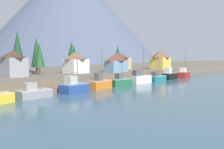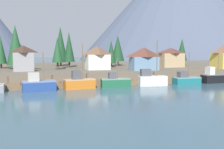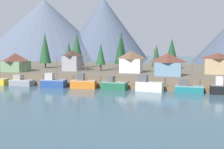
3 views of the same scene
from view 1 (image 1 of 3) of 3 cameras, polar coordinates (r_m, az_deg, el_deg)
The scene contains 23 objects.
ground_plane at distance 83.82m, azimuth -9.32°, elevation -1.62°, with size 400.00×400.00×1.00m, color #3D5B6B.
dock at distance 70.79m, azimuth -0.02°, elevation -1.82°, with size 80.00×4.00×1.60m.
shoreline_bank at distance 93.22m, azimuth -14.02°, elevation -0.03°, with size 400.00×56.00×2.50m, color #665B4C.
mountain_east_peak at distance 238.39m, azimuth -9.37°, elevation 12.87°, with size 157.77×157.77×88.29m, color #4C566B.
fishing_boat_grey at distance 51.08m, azimuth -16.49°, elevation -3.71°, with size 6.30×2.94×7.15m.
fishing_boat_blue at distance 56.36m, azimuth -8.12°, elevation -2.62°, with size 6.49×3.57×7.56m.
fishing_boat_orange at distance 62.08m, azimuth -2.59°, elevation -1.96°, with size 6.48×3.10×9.22m.
fishing_boat_green at distance 68.07m, azimuth 1.90°, elevation -1.54°, with size 6.43×2.80×6.14m.
fishing_boat_white at distance 74.71m, azimuth 6.13°, elevation -0.84°, with size 6.50×3.11×10.05m.
fishing_boat_teal at distance 82.33m, azimuth 9.61°, elevation -0.65°, with size 6.30×2.65×7.52m.
fishing_boat_black at distance 88.86m, azimuth 12.21°, elevation -0.16°, with size 6.35×2.68×7.10m.
fishing_boat_red at distance 96.73m, azimuth 15.12°, elevation 0.12°, with size 6.60×3.60×9.18m.
house_yellow at distance 104.85m, azimuth 10.33°, elevation 3.20°, with size 6.71×6.04×7.27m.
house_white at distance 80.67m, azimuth -7.73°, elevation 2.66°, with size 6.51×5.55×6.48m.
house_tan at distance 100.41m, azimuth 1.81°, elevation 2.86°, with size 7.42×5.39×6.03m.
house_grey at distance 70.32m, azimuth -20.32°, elevation 2.26°, with size 5.28×5.81×6.59m.
house_blue at distance 84.29m, azimuth 0.91°, elevation 2.63°, with size 7.50×4.23×6.08m.
conifer_near_left at distance 91.08m, azimuth -8.01°, elevation 3.75°, with size 3.09×3.09×8.41m.
conifer_near_right at distance 98.97m, azimuth -8.61°, elevation 4.48°, with size 4.49×4.49×10.40m.
conifer_mid_left at distance 114.43m, azimuth 1.21°, elevation 4.22°, with size 3.74×3.74×9.46m.
conifer_mid_right at distance 76.65m, azimuth -15.26°, elevation 4.03°, with size 3.04×3.04×8.88m.
conifer_back_right at distance 92.04m, azimuth -19.55°, elevation 5.09°, with size 4.73×4.73×13.20m.
conifer_far_left at distance 85.86m, azimuth -15.84°, elevation 4.63°, with size 3.46×3.46×10.93m.
Camera 1 is at (-52.88, -44.49, 7.91)m, focal length 42.76 mm.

